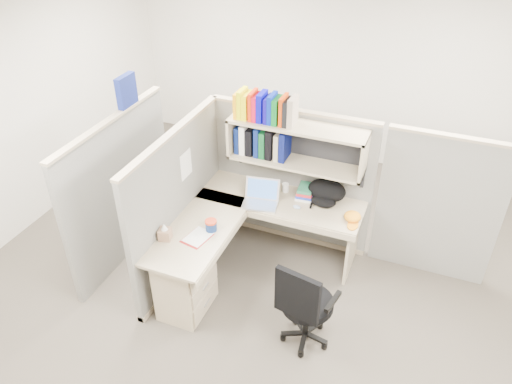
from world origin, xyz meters
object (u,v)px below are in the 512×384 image
at_px(desk, 212,261).
at_px(backpack, 325,193).
at_px(snack_canister, 211,225).
at_px(task_chair, 304,316).
at_px(laptop, 260,195).

xyz_separation_m(desk, backpack, (0.85, 0.98, 0.41)).
distance_m(backpack, snack_canister, 1.25).
relative_size(desk, task_chair, 1.78).
relative_size(desk, laptop, 4.88).
relative_size(laptop, backpack, 0.89).
xyz_separation_m(laptop, backpack, (0.61, 0.30, -0.01)).
bearing_deg(task_chair, desk, 165.79).
bearing_deg(task_chair, backpack, 98.39).
relative_size(laptop, snack_canister, 3.08).
relative_size(desk, snack_canister, 15.03).
distance_m(desk, backpack, 1.36).
height_order(backpack, task_chair, task_chair).
height_order(laptop, backpack, laptop).
xyz_separation_m(snack_canister, task_chair, (1.08, -0.37, -0.44)).
bearing_deg(snack_canister, laptop, 63.19).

